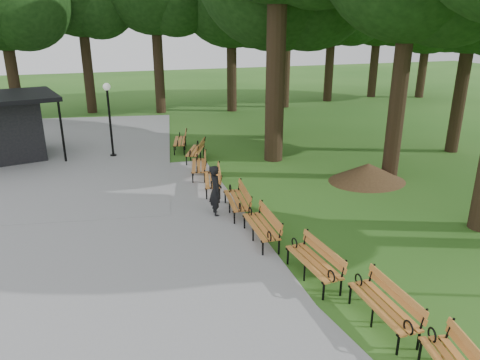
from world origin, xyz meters
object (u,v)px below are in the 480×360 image
object	(u,v)px
bench_2	(383,306)
bench_3	(313,262)
bench_5	(237,200)
lamp_post	(108,105)
dirt_mound	(368,172)
bench_6	(212,180)
bench_9	(180,141)
bench_8	(195,151)
bench_7	(199,166)
person	(216,191)
bench_4	(261,227)

from	to	relation	value
bench_2	bench_3	xyz separation A→B (m)	(-0.51, 1.96, 0.00)
bench_5	lamp_post	bearing A→B (deg)	-149.85
dirt_mound	bench_6	world-z (taller)	bench_6
bench_9	bench_2	bearing A→B (deg)	19.23
dirt_mound	bench_8	size ratio (longest dim) A/B	1.31
lamp_post	bench_7	bearing A→B (deg)	-52.39
bench_9	person	bearing A→B (deg)	11.06
person	bench_5	distance (m)	0.75
person	bench_7	bearing A→B (deg)	-4.02
bench_6	lamp_post	bearing A→B (deg)	-138.49
bench_2	lamp_post	bearing A→B (deg)	-161.98
bench_4	bench_7	distance (m)	5.89
dirt_mound	person	bearing A→B (deg)	-168.98
person	bench_3	xyz separation A→B (m)	(1.14, -4.27, -0.37)
lamp_post	bench_5	bearing A→B (deg)	-67.19
bench_7	bench_9	distance (m)	3.97
lamp_post	bench_6	size ratio (longest dim) A/B	1.71
bench_8	bench_9	size ratio (longest dim) A/B	1.00
person	bench_4	distance (m)	2.23
lamp_post	bench_4	xyz separation A→B (m)	(3.29, -9.75, -1.89)
dirt_mound	bench_2	xyz separation A→B (m)	(-4.61, -7.45, 0.09)
bench_7	person	bearing A→B (deg)	8.21
bench_4	bench_5	distance (m)	2.01
bench_3	bench_5	size ratio (longest dim) A/B	1.00
lamp_post	bench_8	xyz separation A→B (m)	(3.34, -1.75, -1.89)
bench_5	bench_8	distance (m)	5.98
dirt_mound	bench_2	distance (m)	8.76
bench_2	bench_9	xyz separation A→B (m)	(-1.21, 13.98, 0.00)
lamp_post	bench_3	world-z (taller)	lamp_post
bench_4	bench_7	world-z (taller)	same
bench_8	lamp_post	bearing A→B (deg)	-93.46
bench_4	bench_5	world-z (taller)	same
bench_8	dirt_mound	bearing A→B (deg)	73.93
person	lamp_post	size ratio (longest dim) A/B	0.50
bench_4	bench_9	size ratio (longest dim) A/B	1.00
bench_2	bench_9	size ratio (longest dim) A/B	1.00
bench_4	bench_8	size ratio (longest dim) A/B	1.00
dirt_mound	bench_9	world-z (taller)	bench_9
lamp_post	bench_5	distance (m)	8.60
bench_2	bench_5	bearing A→B (deg)	-169.77
person	bench_9	world-z (taller)	person
bench_2	bench_6	xyz separation A→B (m)	(-1.21, 8.27, 0.00)
bench_4	person	bearing A→B (deg)	-159.41
dirt_mound	bench_5	size ratio (longest dim) A/B	1.31
bench_6	bench_3	bearing A→B (deg)	19.44
bench_7	bench_8	distance (m)	2.14
bench_2	bench_3	world-z (taller)	same
bench_4	bench_5	xyz separation A→B (m)	(-0.04, 2.01, 0.00)
lamp_post	bench_4	distance (m)	10.46
lamp_post	dirt_mound	distance (m)	11.13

